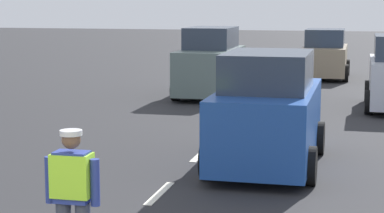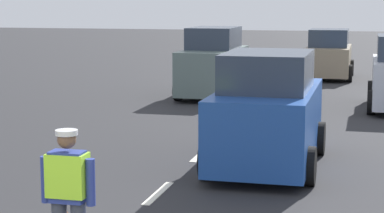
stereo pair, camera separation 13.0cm
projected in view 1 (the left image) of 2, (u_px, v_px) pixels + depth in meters
ground_plane at (274, 85)px, 26.21m from camera, size 96.00×96.00×0.00m
lane_center_line at (286, 74)px, 30.24m from camera, size 0.14×46.40×0.01m
road_worker at (75, 193)px, 8.13m from camera, size 0.76×0.37×1.67m
car_outgoing_far at (325, 55)px, 28.45m from camera, size 1.96×3.86×1.99m
car_oncoming_second at (211, 64)px, 23.01m from camera, size 1.92×4.01×2.27m
car_outgoing_ahead at (268, 113)px, 13.27m from camera, size 2.00×4.05×2.19m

